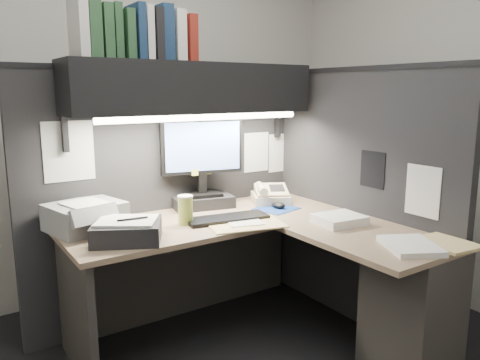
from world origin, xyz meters
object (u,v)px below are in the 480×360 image
at_px(printer, 85,216).
at_px(telephone, 270,196).
at_px(coffee_cup, 186,211).
at_px(monitor, 202,173).
at_px(keyboard, 227,218).
at_px(desk, 310,282).
at_px(overhead_shelf, 194,88).
at_px(notebook_stack, 127,231).

bearing_deg(printer, telephone, -16.63).
relative_size(coffee_cup, printer, 0.43).
relative_size(telephone, printer, 0.67).
relative_size(monitor, keyboard, 1.19).
bearing_deg(printer, desk, -50.03).
bearing_deg(overhead_shelf, desk, -68.21).
bearing_deg(coffee_cup, desk, -46.77).
bearing_deg(printer, notebook_stack, -83.62).
xyz_separation_m(overhead_shelf, monitor, (0.08, 0.07, -0.54)).
bearing_deg(monitor, printer, -162.01).
height_order(telephone, coffee_cup, coffee_cup).
height_order(overhead_shelf, coffee_cup, overhead_shelf).
height_order(telephone, printer, printer).
distance_m(desk, monitor, 0.99).
xyz_separation_m(keyboard, coffee_cup, (-0.24, 0.07, 0.07)).
bearing_deg(overhead_shelf, notebook_stack, -149.82).
relative_size(overhead_shelf, printer, 4.18).
relative_size(overhead_shelf, notebook_stack, 4.63).
distance_m(keyboard, printer, 0.80).
height_order(monitor, coffee_cup, monitor).
xyz_separation_m(desk, monitor, (-0.22, 0.82, 0.52)).
distance_m(coffee_cup, printer, 0.55).
xyz_separation_m(telephone, notebook_stack, (-1.11, -0.26, 0.00)).
distance_m(monitor, telephone, 0.51).
height_order(keyboard, printer, printer).
bearing_deg(monitor, overhead_shelf, -129.42).
bearing_deg(keyboard, overhead_shelf, 108.40).
height_order(coffee_cup, printer, coffee_cup).
xyz_separation_m(desk, coffee_cup, (-0.49, 0.52, 0.37)).
relative_size(desk, printer, 4.59).
xyz_separation_m(overhead_shelf, telephone, (0.53, -0.08, -0.72)).
bearing_deg(keyboard, notebook_stack, -166.81).
relative_size(overhead_shelf, telephone, 6.26).
xyz_separation_m(coffee_cup, notebook_stack, (-0.39, -0.11, -0.03)).
height_order(keyboard, telephone, telephone).
bearing_deg(monitor, telephone, -5.89).
relative_size(overhead_shelf, coffee_cup, 9.83).
bearing_deg(overhead_shelf, printer, -178.87).
relative_size(telephone, coffee_cup, 1.57).
bearing_deg(telephone, desk, -81.96).
distance_m(overhead_shelf, coffee_cup, 0.75).
xyz_separation_m(keyboard, notebook_stack, (-0.63, -0.04, 0.04)).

